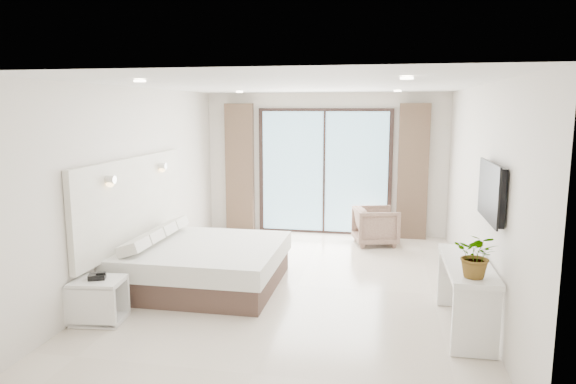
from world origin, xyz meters
name	(u,v)px	position (x,y,z in m)	size (l,w,h in m)	color
ground	(297,285)	(0.00, 0.00, 0.00)	(6.20, 6.20, 0.00)	beige
room_shell	(292,165)	(-0.20, 0.71, 1.58)	(4.62, 6.22, 2.72)	silver
bed	(203,264)	(-1.28, -0.22, 0.30)	(2.06, 1.96, 0.71)	#503B31
nightstand	(99,301)	(-2.02, -1.60, 0.25)	(0.59, 0.51, 0.50)	white
phone	(97,277)	(-2.03, -1.60, 0.53)	(0.18, 0.14, 0.06)	black
console_desk	(466,281)	(2.04, -1.05, 0.56)	(0.46, 1.49, 0.77)	white
plant	(477,260)	(2.04, -1.58, 0.95)	(0.41, 0.45, 0.35)	#33662D
armchair	(376,224)	(1.01, 2.40, 0.37)	(0.72, 0.67, 0.74)	#886C59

